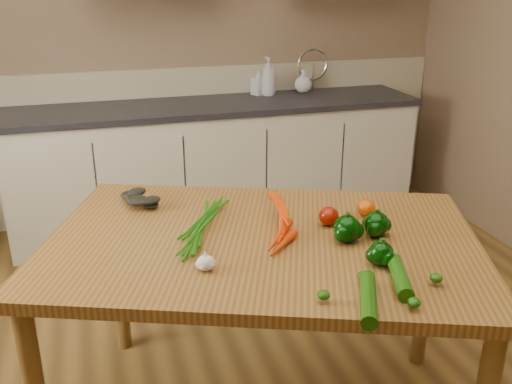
{
  "coord_description": "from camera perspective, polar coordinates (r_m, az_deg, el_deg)",
  "views": [
    {
      "loc": [
        -0.63,
        -1.6,
        1.75
      ],
      "look_at": [
        -0.02,
        0.44,
        0.92
      ],
      "focal_mm": 40.0,
      "sensor_mm": 36.0,
      "label": 1
    }
  ],
  "objects": [
    {
      "name": "pepper_b",
      "position": [
        2.13,
        11.94,
        -3.18
      ],
      "size": [
        0.09,
        0.09,
        0.09
      ],
      "primitive_type": "sphere",
      "color": "black",
      "rests_on": "table"
    },
    {
      "name": "room",
      "position": [
        1.95,
        2.92,
        6.37
      ],
      "size": [
        4.04,
        5.04,
        2.64
      ],
      "color": "olive",
      "rests_on": "ground"
    },
    {
      "name": "tomato_b",
      "position": [
        2.3,
        10.99,
        -1.59
      ],
      "size": [
        0.07,
        0.07,
        0.07
      ],
      "primitive_type": "ellipsoid",
      "color": "#C64704",
      "rests_on": "table"
    },
    {
      "name": "tomato_a",
      "position": [
        2.19,
        7.29,
        -2.41
      ],
      "size": [
        0.08,
        0.08,
        0.07
      ],
      "primitive_type": "ellipsoid",
      "color": "#891202",
      "rests_on": "table"
    },
    {
      "name": "carrot_bunch",
      "position": [
        2.11,
        -0.04,
        -3.1
      ],
      "size": [
        0.35,
        0.31,
        0.08
      ],
      "primitive_type": null,
      "rotation": [
        0.0,
        0.0,
        -0.37
      ],
      "color": "#E93C05",
      "rests_on": "table"
    },
    {
      "name": "soap_bottle_a",
      "position": [
        4.19,
        1.25,
        11.48
      ],
      "size": [
        0.12,
        0.12,
        0.27
      ],
      "primitive_type": "imported",
      "rotation": [
        0.0,
        0.0,
        3.34
      ],
      "color": "silver",
      "rests_on": "counter_run"
    },
    {
      "name": "table",
      "position": [
        2.13,
        0.62,
        -6.83
      ],
      "size": [
        1.82,
        1.5,
        0.84
      ],
      "rotation": [
        0.0,
        0.0,
        -0.37
      ],
      "color": "olive",
      "rests_on": "ground"
    },
    {
      "name": "soap_bottle_c",
      "position": [
        4.32,
        4.75,
        10.99
      ],
      "size": [
        0.16,
        0.16,
        0.16
      ],
      "primitive_type": "imported",
      "rotation": [
        0.0,
        0.0,
        0.27
      ],
      "color": "silver",
      "rests_on": "counter_run"
    },
    {
      "name": "zucchini_a",
      "position": [
        1.84,
        14.17,
        -8.24
      ],
      "size": [
        0.12,
        0.23,
        0.05
      ],
      "primitive_type": "cylinder",
      "rotation": [
        1.57,
        0.0,
        -0.35
      ],
      "color": "#154807",
      "rests_on": "table"
    },
    {
      "name": "soap_bottle_b",
      "position": [
        4.21,
        0.25,
        10.97
      ],
      "size": [
        0.12,
        0.11,
        0.19
      ],
      "primitive_type": "imported",
      "rotation": [
        0.0,
        0.0,
        5.18
      ],
      "color": "silver",
      "rests_on": "counter_run"
    },
    {
      "name": "tomato_c",
      "position": [
        2.2,
        11.92,
        -2.73
      ],
      "size": [
        0.07,
        0.07,
        0.06
      ],
      "primitive_type": "ellipsoid",
      "color": "#C64704",
      "rests_on": "table"
    },
    {
      "name": "pepper_a",
      "position": [
        2.06,
        9.08,
        -3.67
      ],
      "size": [
        0.1,
        0.1,
        0.1
      ],
      "primitive_type": "sphere",
      "color": "black",
      "rests_on": "table"
    },
    {
      "name": "garlic_bulb",
      "position": [
        1.87,
        -5.07,
        -7.08
      ],
      "size": [
        0.06,
        0.06,
        0.05
      ],
      "primitive_type": "ellipsoid",
      "color": "white",
      "rests_on": "table"
    },
    {
      "name": "leafy_greens",
      "position": [
        2.4,
        -11.16,
        -0.05
      ],
      "size": [
        0.22,
        0.2,
        0.11
      ],
      "primitive_type": null,
      "color": "black",
      "rests_on": "table"
    },
    {
      "name": "counter_run",
      "position": [
        4.09,
        -3.78,
        2.85
      ],
      "size": [
        2.84,
        0.64,
        1.14
      ],
      "color": "beige",
      "rests_on": "ground"
    },
    {
      "name": "pepper_c",
      "position": [
        1.93,
        12.41,
        -6.04
      ],
      "size": [
        0.08,
        0.08,
        0.08
      ],
      "primitive_type": "sphere",
      "color": "black",
      "rests_on": "table"
    },
    {
      "name": "zucchini_b",
      "position": [
        1.71,
        11.17,
        -10.42
      ],
      "size": [
        0.16,
        0.25,
        0.05
      ],
      "primitive_type": "cylinder",
      "rotation": [
        1.57,
        0.0,
        -0.45
      ],
      "color": "#154807",
      "rests_on": "table"
    }
  ]
}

